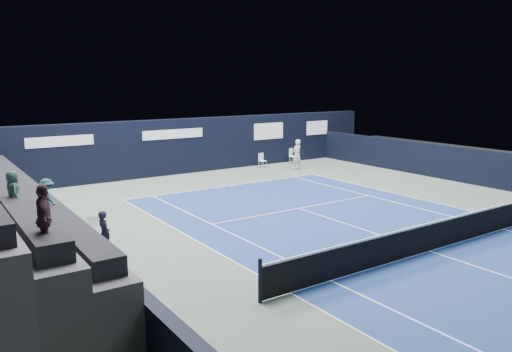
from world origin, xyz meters
The scene contains 12 objects.
ground centered at (0.00, 2.00, 0.00)m, with size 48.00×48.00×0.00m, color #546459.
court_surface centered at (0.00, 0.00, 0.00)m, with size 10.97×23.77×0.01m, color navy.
enclosure_wall_right centered at (10.50, 6.00, 0.90)m, with size 0.30×22.00×1.80m, color black.
folding_chair_back_a centered at (4.49, 15.52, 0.57)m, with size 0.40×0.43×0.86m.
folding_chair_back_b centered at (6.93, 15.58, 0.55)m, with size 0.56×0.55×0.97m.
line_judge_chair centered at (-8.42, 6.12, 0.59)m, with size 0.51×0.50×1.04m.
line_judge centered at (-8.43, 5.23, 0.71)m, with size 0.52×0.34×1.42m, color black.
court_markings centered at (0.00, 0.00, 0.01)m, with size 11.03×23.83×0.00m.
tennis_net centered at (0.00, 0.00, 0.51)m, with size 12.90×0.10×1.10m.
back_sponsor_wall centered at (0.01, 16.50, 1.55)m, with size 26.00×0.63×3.10m.
side_barrier_left centered at (-9.50, 5.97, 0.60)m, with size 0.33×22.00×1.20m.
tennis_player centered at (5.82, 13.73, 0.89)m, with size 0.71×0.88×1.78m.
Camera 1 is at (-12.74, -9.11, 5.19)m, focal length 35.00 mm.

